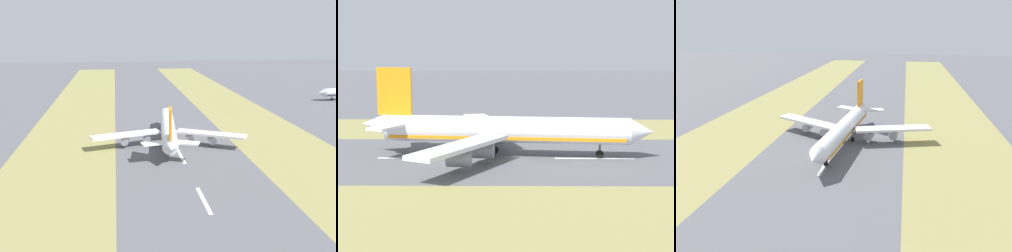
% 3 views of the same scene
% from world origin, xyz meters
% --- Properties ---
extents(ground_plane, '(800.00, 800.00, 0.00)m').
position_xyz_m(ground_plane, '(0.00, 0.00, 0.00)').
color(ground_plane, '#56565B').
extents(grass_median_west, '(40.00, 600.00, 0.01)m').
position_xyz_m(grass_median_west, '(-45.00, 0.00, 0.00)').
color(grass_median_west, olive).
rests_on(grass_median_west, ground).
extents(grass_median_east, '(40.00, 600.00, 0.01)m').
position_xyz_m(grass_median_east, '(45.00, 0.00, 0.00)').
color(grass_median_east, olive).
rests_on(grass_median_east, ground).
extents(centreline_dash_mid, '(1.20, 18.00, 0.01)m').
position_xyz_m(centreline_dash_mid, '(0.00, -22.45, 0.01)').
color(centreline_dash_mid, silver).
rests_on(centreline_dash_mid, ground).
extents(centreline_dash_far, '(1.20, 18.00, 0.01)m').
position_xyz_m(centreline_dash_far, '(0.00, 17.55, 0.01)').
color(centreline_dash_far, silver).
rests_on(centreline_dash_far, ground).
extents(airplane_main_jet, '(63.82, 67.21, 20.20)m').
position_xyz_m(airplane_main_jet, '(-2.60, -4.35, 6.02)').
color(airplane_main_jet, white).
rests_on(airplane_main_jet, ground).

